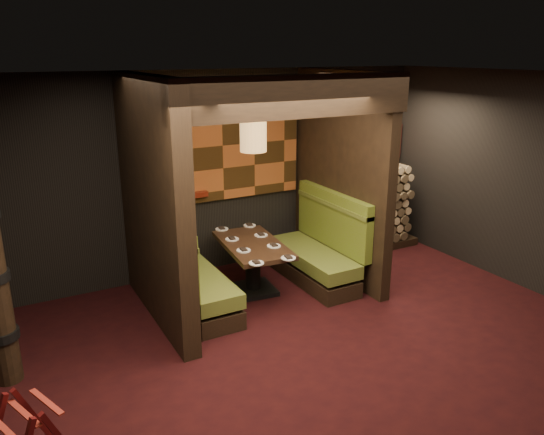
{
  "coord_description": "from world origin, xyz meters",
  "views": [
    {
      "loc": [
        -2.95,
        -4.07,
        3.08
      ],
      "look_at": [
        0.0,
        1.3,
        1.15
      ],
      "focal_mm": 35.0,
      "sensor_mm": 36.0,
      "label": 1
    }
  ],
  "objects_px": {
    "booth_bench_left": "(190,280)",
    "pendant_lamp": "(253,133)",
    "dining_table": "(253,260)",
    "booth_bench_right": "(318,252)",
    "firewood_stack": "(365,207)"
  },
  "relations": [
    {
      "from": "booth_bench_right",
      "to": "pendant_lamp",
      "type": "bearing_deg",
      "value": 178.49
    },
    {
      "from": "pendant_lamp",
      "to": "firewood_stack",
      "type": "xyz_separation_m",
      "value": [
        2.34,
        0.67,
        -1.45
      ]
    },
    {
      "from": "booth_bench_left",
      "to": "pendant_lamp",
      "type": "distance_m",
      "value": 1.95
    },
    {
      "from": "dining_table",
      "to": "pendant_lamp",
      "type": "height_order",
      "value": "pendant_lamp"
    },
    {
      "from": "firewood_stack",
      "to": "dining_table",
      "type": "bearing_deg",
      "value": -165.06
    },
    {
      "from": "dining_table",
      "to": "firewood_stack",
      "type": "height_order",
      "value": "firewood_stack"
    },
    {
      "from": "booth_bench_left",
      "to": "booth_bench_right",
      "type": "height_order",
      "value": "same"
    },
    {
      "from": "dining_table",
      "to": "firewood_stack",
      "type": "bearing_deg",
      "value": 14.94
    },
    {
      "from": "booth_bench_right",
      "to": "dining_table",
      "type": "xyz_separation_m",
      "value": [
        -0.99,
        0.08,
        0.06
      ]
    },
    {
      "from": "booth_bench_left",
      "to": "dining_table",
      "type": "relative_size",
      "value": 1.16
    },
    {
      "from": "booth_bench_left",
      "to": "pendant_lamp",
      "type": "bearing_deg",
      "value": 1.64
    },
    {
      "from": "booth_bench_right",
      "to": "firewood_stack",
      "type": "relative_size",
      "value": 0.92
    },
    {
      "from": "booth_bench_left",
      "to": "pendant_lamp",
      "type": "relative_size",
      "value": 1.69
    },
    {
      "from": "booth_bench_right",
      "to": "firewood_stack",
      "type": "distance_m",
      "value": 1.55
    },
    {
      "from": "booth_bench_left",
      "to": "dining_table",
      "type": "xyz_separation_m",
      "value": [
        0.91,
        0.08,
        0.06
      ]
    }
  ]
}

